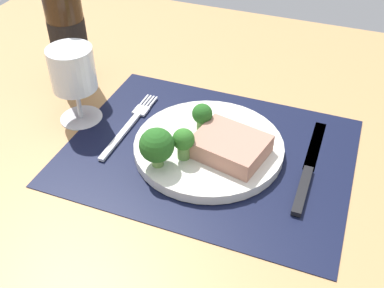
# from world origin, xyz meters

# --- Properties ---
(ground_plane) EXTENTS (1.40, 1.10, 0.03)m
(ground_plane) POSITION_xyz_m (0.00, 0.00, -0.01)
(ground_plane) COLOR tan
(placemat) EXTENTS (0.45, 0.34, 0.00)m
(placemat) POSITION_xyz_m (0.00, 0.00, 0.00)
(placemat) COLOR black
(placemat) RESTS_ON ground_plane
(plate) EXTENTS (0.24, 0.24, 0.02)m
(plate) POSITION_xyz_m (0.00, 0.00, 0.01)
(plate) COLOR silver
(plate) RESTS_ON placemat
(steak) EXTENTS (0.12, 0.11, 0.03)m
(steak) POSITION_xyz_m (0.04, -0.01, 0.03)
(steak) COLOR tan
(steak) RESTS_ON plate
(broccoli_center) EXTENTS (0.03, 0.03, 0.05)m
(broccoli_center) POSITION_xyz_m (-0.02, -0.05, 0.05)
(broccoli_center) COLOR #5B8942
(broccoli_center) RESTS_ON plate
(broccoli_front_edge) EXTENTS (0.03, 0.03, 0.05)m
(broccoli_front_edge) POSITION_xyz_m (-0.02, 0.02, 0.05)
(broccoli_front_edge) COLOR #5B8942
(broccoli_front_edge) RESTS_ON plate
(broccoli_near_fork) EXTENTS (0.05, 0.05, 0.06)m
(broccoli_near_fork) POSITION_xyz_m (-0.05, -0.08, 0.06)
(broccoli_near_fork) COLOR #6B994C
(broccoli_near_fork) RESTS_ON plate
(fork) EXTENTS (0.02, 0.19, 0.01)m
(fork) POSITION_xyz_m (-0.15, 0.01, 0.01)
(fork) COLOR silver
(fork) RESTS_ON placemat
(knife) EXTENTS (0.02, 0.23, 0.01)m
(knife) POSITION_xyz_m (0.16, 0.01, 0.01)
(knife) COLOR black
(knife) RESTS_ON placemat
(wine_bottle) EXTENTS (0.07, 0.07, 0.29)m
(wine_bottle) POSITION_xyz_m (-0.31, 0.11, 0.11)
(wine_bottle) COLOR #331E0F
(wine_bottle) RESTS_ON ground_plane
(wine_glass) EXTENTS (0.07, 0.07, 0.14)m
(wine_glass) POSITION_xyz_m (-0.24, 0.01, 0.09)
(wine_glass) COLOR silver
(wine_glass) RESTS_ON ground_plane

